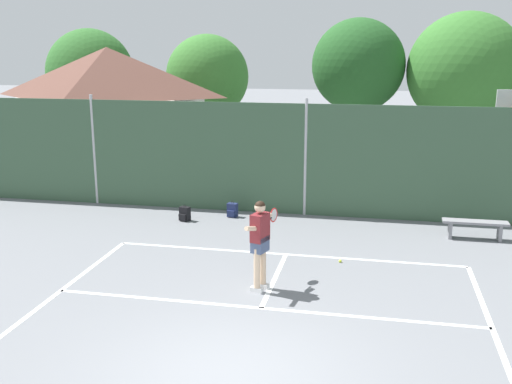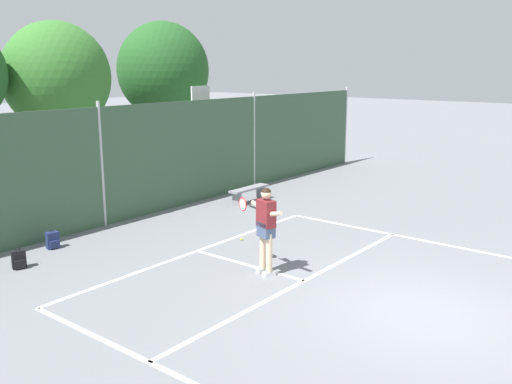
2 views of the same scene
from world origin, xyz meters
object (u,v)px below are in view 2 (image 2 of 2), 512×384
object	(u,v)px
backpack_black	(19,260)
tennis_ball	(242,239)
tennis_player	(266,223)
courtside_bench	(249,191)
backpack_navy	(53,241)
basketball_hoop	(200,121)

from	to	relation	value
backpack_black	tennis_ball	bearing A→B (deg)	-28.72
tennis_player	courtside_bench	xyz separation A→B (m)	(4.70, 4.28, -0.75)
tennis_player	tennis_ball	bearing A→B (deg)	51.99
backpack_navy	courtside_bench	distance (m)	6.55
tennis_player	courtside_bench	world-z (taller)	tennis_player
backpack_black	backpack_navy	size ratio (longest dim) A/B	1.00
backpack_navy	courtside_bench	xyz separation A→B (m)	(6.51, -0.73, 0.17)
basketball_hoop	backpack_navy	size ratio (longest dim) A/B	7.67
basketball_hoop	backpack_navy	distance (m)	8.46
tennis_player	backpack_navy	xyz separation A→B (m)	(-1.81, 5.01, -0.92)
tennis_ball	backpack_black	distance (m)	5.14
tennis_player	backpack_navy	distance (m)	5.40
tennis_player	tennis_ball	distance (m)	2.63
tennis_player	backpack_black	xyz separation A→B (m)	(-3.02, 4.36, -0.92)
basketball_hoop	backpack_navy	xyz separation A→B (m)	(-7.77, -2.59, -2.12)
basketball_hoop	tennis_ball	bearing A→B (deg)	-128.20
backpack_navy	courtside_bench	size ratio (longest dim) A/B	0.29
basketball_hoop	courtside_bench	world-z (taller)	basketball_hoop
backpack_black	courtside_bench	xyz separation A→B (m)	(7.73, -0.08, 0.17)
basketball_hoop	courtside_bench	bearing A→B (deg)	-110.85
basketball_hoop	courtside_bench	distance (m)	4.05
tennis_player	courtside_bench	bearing A→B (deg)	42.29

